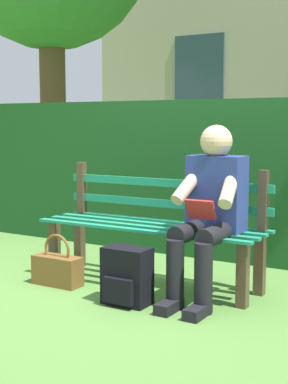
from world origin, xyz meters
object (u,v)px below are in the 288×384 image
person_seated (209,208)px  handbag (57,269)px  park_bench (155,226)px  backpack (127,277)px

person_seated → handbag: size_ratio=3.08×
park_bench → person_seated: size_ratio=1.46×
person_seated → handbag: person_seated is taller
backpack → handbag: handbag is taller
backpack → handbag: bearing=-9.4°
person_seated → backpack: 0.72m
park_bench → person_seated: 0.57m
backpack → handbag: (0.68, -0.11, -0.06)m
person_seated → park_bench: bearing=-17.6°
park_bench → person_seated: person_seated is taller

